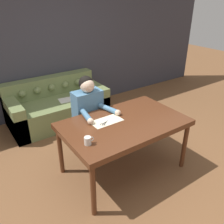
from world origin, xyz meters
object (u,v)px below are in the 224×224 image
object	(u,v)px
couch	(57,106)
mug	(88,141)
dining_table	(124,126)
person	(88,116)
scissors	(105,123)

from	to	relation	value
couch	mug	world-z (taller)	mug
dining_table	mug	size ratio (longest dim) A/B	13.69
couch	person	distance (m)	1.26
person	dining_table	bearing A→B (deg)	-74.48
scissors	mug	xyz separation A→B (m)	(-0.40, -0.28, 0.04)
dining_table	scissors	xyz separation A→B (m)	(-0.21, 0.11, 0.07)
dining_table	couch	xyz separation A→B (m)	(-0.17, 1.83, -0.39)
scissors	mug	size ratio (longest dim) A/B	2.14
scissors	mug	distance (m)	0.49
dining_table	couch	world-z (taller)	couch
dining_table	mug	distance (m)	0.65
person	mug	world-z (taller)	person
dining_table	person	world-z (taller)	person
dining_table	scissors	bearing A→B (deg)	153.25
dining_table	mug	world-z (taller)	mug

